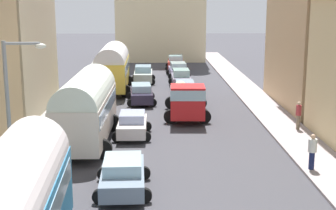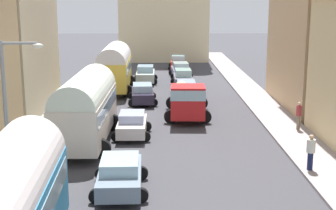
{
  "view_description": "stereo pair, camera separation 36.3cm",
  "coord_description": "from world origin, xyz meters",
  "px_view_note": "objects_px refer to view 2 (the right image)",
  "views": [
    {
      "loc": [
        -0.82,
        -9.52,
        7.87
      ],
      "look_at": [
        0.0,
        19.46,
        1.55
      ],
      "focal_mm": 52.35,
      "sensor_mm": 36.0,
      "label": 1
    },
    {
      "loc": [
        -0.46,
        -9.53,
        7.87
      ],
      "look_at": [
        0.0,
        19.46,
        1.55
      ],
      "focal_mm": 52.35,
      "sensor_mm": 36.0,
      "label": 2
    }
  ],
  "objects_px": {
    "car_2": "(181,70)",
    "car_3": "(179,63)",
    "parked_bus_2": "(114,66)",
    "car_4": "(120,174)",
    "car_7": "(146,74)",
    "pedestrian_2": "(311,151)",
    "car_0": "(186,90)",
    "car_6": "(143,93)",
    "car_5": "(132,124)",
    "car_1": "(183,78)",
    "parked_bus_1": "(86,106)",
    "cargo_truck_0": "(187,100)",
    "pedestrian_1": "(299,115)",
    "streetlamp_near": "(11,106)"
  },
  "relations": [
    {
      "from": "cargo_truck_0",
      "to": "streetlamp_near",
      "type": "relative_size",
      "value": 1.14
    },
    {
      "from": "car_4",
      "to": "car_5",
      "type": "height_order",
      "value": "car_5"
    },
    {
      "from": "parked_bus_2",
      "to": "pedestrian_2",
      "type": "height_order",
      "value": "parked_bus_2"
    },
    {
      "from": "cargo_truck_0",
      "to": "car_6",
      "type": "distance_m",
      "value": 5.99
    },
    {
      "from": "car_2",
      "to": "car_6",
      "type": "height_order",
      "value": "car_2"
    },
    {
      "from": "streetlamp_near",
      "to": "cargo_truck_0",
      "type": "bearing_deg",
      "value": 59.81
    },
    {
      "from": "car_4",
      "to": "pedestrian_2",
      "type": "distance_m",
      "value": 8.82
    },
    {
      "from": "pedestrian_2",
      "to": "car_5",
      "type": "bearing_deg",
      "value": 144.07
    },
    {
      "from": "cargo_truck_0",
      "to": "car_0",
      "type": "xyz_separation_m",
      "value": [
        0.27,
        6.54,
        -0.55
      ]
    },
    {
      "from": "car_0",
      "to": "car_2",
      "type": "xyz_separation_m",
      "value": [
        0.0,
        11.0,
        0.02
      ]
    },
    {
      "from": "car_4",
      "to": "car_6",
      "type": "height_order",
      "value": "car_6"
    },
    {
      "from": "parked_bus_1",
      "to": "car_0",
      "type": "height_order",
      "value": "parked_bus_1"
    },
    {
      "from": "pedestrian_2",
      "to": "parked_bus_1",
      "type": "bearing_deg",
      "value": 156.09
    },
    {
      "from": "car_2",
      "to": "car_3",
      "type": "relative_size",
      "value": 1.08
    },
    {
      "from": "parked_bus_2",
      "to": "car_2",
      "type": "relative_size",
      "value": 1.91
    },
    {
      "from": "car_3",
      "to": "pedestrian_2",
      "type": "height_order",
      "value": "pedestrian_2"
    },
    {
      "from": "car_1",
      "to": "car_3",
      "type": "height_order",
      "value": "car_3"
    },
    {
      "from": "car_0",
      "to": "pedestrian_1",
      "type": "height_order",
      "value": "pedestrian_1"
    },
    {
      "from": "car_0",
      "to": "car_5",
      "type": "relative_size",
      "value": 1.07
    },
    {
      "from": "car_1",
      "to": "car_6",
      "type": "height_order",
      "value": "car_1"
    },
    {
      "from": "car_1",
      "to": "car_5",
      "type": "relative_size",
      "value": 1.13
    },
    {
      "from": "car_0",
      "to": "car_6",
      "type": "distance_m",
      "value": 3.73
    },
    {
      "from": "car_7",
      "to": "car_4",
      "type": "bearing_deg",
      "value": -90.6
    },
    {
      "from": "parked_bus_2",
      "to": "streetlamp_near",
      "type": "xyz_separation_m",
      "value": [
        -1.89,
        -23.05,
        1.57
      ]
    },
    {
      "from": "car_6",
      "to": "car_5",
      "type": "bearing_deg",
      "value": -91.72
    },
    {
      "from": "parked_bus_2",
      "to": "car_1",
      "type": "xyz_separation_m",
      "value": [
        5.99,
        2.06,
        -1.4
      ]
    },
    {
      "from": "cargo_truck_0",
      "to": "pedestrian_1",
      "type": "distance_m",
      "value": 7.33
    },
    {
      "from": "parked_bus_1",
      "to": "parked_bus_2",
      "type": "bearing_deg",
      "value": 89.41
    },
    {
      "from": "cargo_truck_0",
      "to": "car_4",
      "type": "distance_m",
      "value": 12.96
    },
    {
      "from": "cargo_truck_0",
      "to": "car_4",
      "type": "height_order",
      "value": "cargo_truck_0"
    },
    {
      "from": "car_0",
      "to": "pedestrian_2",
      "type": "distance_m",
      "value": 17.62
    },
    {
      "from": "parked_bus_1",
      "to": "cargo_truck_0",
      "type": "xyz_separation_m",
      "value": [
        5.88,
        5.54,
        -0.85
      ]
    },
    {
      "from": "parked_bus_1",
      "to": "streetlamp_near",
      "type": "relative_size",
      "value": 1.35
    },
    {
      "from": "parked_bus_2",
      "to": "car_7",
      "type": "relative_size",
      "value": 1.99
    },
    {
      "from": "pedestrian_2",
      "to": "streetlamp_near",
      "type": "bearing_deg",
      "value": -168.15
    },
    {
      "from": "cargo_truck_0",
      "to": "car_1",
      "type": "xyz_separation_m",
      "value": [
        0.27,
        12.04,
        -0.48
      ]
    },
    {
      "from": "car_4",
      "to": "car_7",
      "type": "xyz_separation_m",
      "value": [
        0.28,
        26.82,
        0.09
      ]
    },
    {
      "from": "car_7",
      "to": "pedestrian_2",
      "type": "bearing_deg",
      "value": -71.48
    },
    {
      "from": "parked_bus_1",
      "to": "car_7",
      "type": "distance_m",
      "value": 20.12
    },
    {
      "from": "cargo_truck_0",
      "to": "car_4",
      "type": "relative_size",
      "value": 1.75
    },
    {
      "from": "car_2",
      "to": "car_1",
      "type": "bearing_deg",
      "value": -90.0
    },
    {
      "from": "cargo_truck_0",
      "to": "car_1",
      "type": "height_order",
      "value": "cargo_truck_0"
    },
    {
      "from": "car_2",
      "to": "car_4",
      "type": "xyz_separation_m",
      "value": [
        -3.75,
        -30.01,
        -0.04
      ]
    },
    {
      "from": "parked_bus_1",
      "to": "parked_bus_2",
      "type": "height_order",
      "value": "parked_bus_2"
    },
    {
      "from": "car_3",
      "to": "streetlamp_near",
      "type": "relative_size",
      "value": 0.62
    },
    {
      "from": "parked_bus_2",
      "to": "pedestrian_2",
      "type": "xyz_separation_m",
      "value": [
        10.81,
        -20.39,
        -1.18
      ]
    },
    {
      "from": "parked_bus_2",
      "to": "car_5",
      "type": "distance_m",
      "value": 14.46
    },
    {
      "from": "car_5",
      "to": "pedestrian_2",
      "type": "xyz_separation_m",
      "value": [
        8.53,
        -6.18,
        0.3
      ]
    },
    {
      "from": "parked_bus_2",
      "to": "car_4",
      "type": "relative_size",
      "value": 1.97
    },
    {
      "from": "parked_bus_1",
      "to": "car_4",
      "type": "distance_m",
      "value": 7.47
    }
  ]
}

